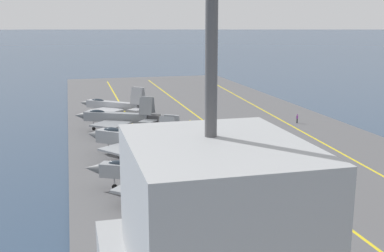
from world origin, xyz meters
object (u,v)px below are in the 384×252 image
object	(u,v)px
crew_purple_vest	(297,118)
crew_red_vest	(310,212)
parked_jet_nearest	(154,173)
crew_yellow_vest	(190,124)
parked_jet_third	(119,117)
parked_jet_fourth	(115,105)
parked_jet_second	(135,139)

from	to	relation	value
crew_purple_vest	crew_red_vest	bearing A→B (deg)	155.10
parked_jet_nearest	crew_yellow_vest	bearing A→B (deg)	-21.09
crew_yellow_vest	crew_red_vest	world-z (taller)	crew_red_vest
parked_jet_third	crew_yellow_vest	bearing A→B (deg)	-94.80
crew_yellow_vest	parked_jet_fourth	bearing A→B (deg)	37.98
crew_red_vest	parked_jet_second	bearing A→B (deg)	26.31
crew_yellow_vest	crew_red_vest	xyz separation A→B (m)	(-42.81, -1.30, 0.10)
crew_yellow_vest	crew_purple_vest	size ratio (longest dim) A/B	0.95
parked_jet_second	crew_purple_vest	bearing A→B (deg)	-64.66
parked_jet_nearest	parked_jet_third	distance (m)	31.94
parked_jet_nearest	parked_jet_third	xyz separation A→B (m)	(31.93, 0.80, 0.21)
parked_jet_third	crew_yellow_vest	size ratio (longest dim) A/B	9.47
parked_jet_nearest	crew_purple_vest	world-z (taller)	parked_jet_nearest
crew_yellow_vest	crew_red_vest	distance (m)	42.83
parked_jet_nearest	crew_red_vest	distance (m)	17.86
parked_jet_second	parked_jet_third	distance (m)	16.93
parked_jet_nearest	crew_red_vest	bearing A→B (deg)	-132.13
parked_jet_second	crew_yellow_vest	size ratio (longest dim) A/B	9.11
parked_jet_second	crew_purple_vest	xyz separation A→B (m)	(15.69, -33.13, -1.66)
parked_jet_second	crew_yellow_vest	xyz separation A→B (m)	(15.85, -12.03, -1.71)
parked_jet_fourth	crew_purple_vest	world-z (taller)	parked_jet_fourth
parked_jet_third	crew_purple_vest	bearing A→B (deg)	-92.09
parked_jet_fourth	crew_red_vest	bearing A→B (deg)	-167.17
crew_yellow_vest	crew_red_vest	bearing A→B (deg)	-178.25
parked_jet_fourth	crew_yellow_vest	world-z (taller)	parked_jet_fourth
parked_jet_nearest	parked_jet_third	world-z (taller)	parked_jet_nearest
parked_jet_third	parked_jet_nearest	bearing A→B (deg)	-178.57
parked_jet_nearest	parked_jet_fourth	world-z (taller)	parked_jet_nearest
parked_jet_second	parked_jet_third	world-z (taller)	parked_jet_second
parked_jet_nearest	crew_purple_vest	size ratio (longest dim) A/B	9.10
parked_jet_second	crew_yellow_vest	distance (m)	19.97
parked_jet_fourth	crew_yellow_vest	size ratio (longest dim) A/B	9.24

